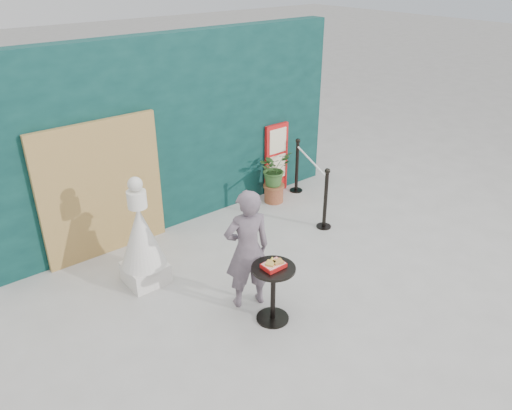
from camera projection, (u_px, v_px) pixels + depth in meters
name	position (u px, v px, depth m)	size (l,w,h in m)	color
ground	(316.00, 309.00, 6.26)	(60.00, 60.00, 0.00)	#ADAAA5
back_wall	(177.00, 133.00, 7.76)	(6.00, 0.30, 3.00)	#092A29
bamboo_fence	(102.00, 190.00, 7.06)	(1.80, 0.08, 2.00)	tan
woman	(247.00, 250.00, 6.03)	(0.58, 0.38, 1.58)	slate
menu_board	(276.00, 159.00, 9.08)	(0.50, 0.07, 1.30)	red
statue	(142.00, 241.00, 6.51)	(0.60, 0.60, 1.55)	silver
cafe_table	(273.00, 285.00, 5.88)	(0.52, 0.52, 0.75)	black
food_basket	(274.00, 265.00, 5.75)	(0.26, 0.19, 0.11)	#B51313
planter	(274.00, 173.00, 8.74)	(0.56, 0.48, 0.95)	#995E32
stanchion_barrier	(310.00, 182.00, 8.54)	(0.84, 1.54, 1.03)	black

